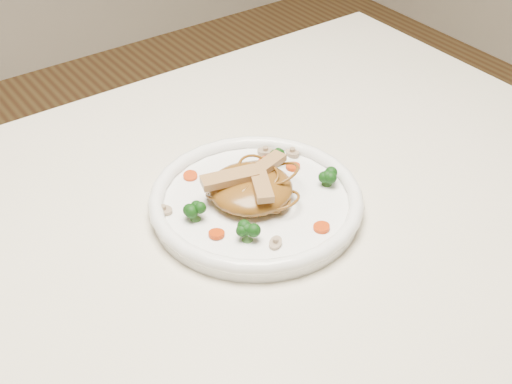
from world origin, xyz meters
TOP-DOWN VIEW (x-y plane):
  - table at (0.00, 0.00)m, footprint 1.20×0.80m
  - plate at (0.04, -0.01)m, footprint 0.35×0.35m
  - noodle_mound at (0.04, 0.00)m, footprint 0.13×0.13m
  - chicken_a at (0.07, 0.01)m, footprint 0.07×0.03m
  - chicken_b at (0.02, 0.01)m, footprint 0.08×0.04m
  - chicken_c at (0.04, -0.02)m, footprint 0.05×0.07m
  - broccoli_0 at (0.12, 0.04)m, footprint 0.03×0.03m
  - broccoli_1 at (-0.04, 0.01)m, footprint 0.03×0.03m
  - broccoli_2 at (-0.01, -0.06)m, footprint 0.03×0.03m
  - broccoli_3 at (0.14, -0.03)m, footprint 0.03×0.03m
  - carrot_0 at (0.11, 0.06)m, footprint 0.02×0.02m
  - carrot_1 at (-0.04, -0.03)m, footprint 0.03×0.03m
  - carrot_2 at (0.13, 0.02)m, footprint 0.02×0.02m
  - carrot_3 at (0.00, 0.09)m, footprint 0.03×0.03m
  - carrot_4 at (0.08, -0.10)m, footprint 0.02×0.02m
  - mushroom_0 at (0.01, -0.09)m, footprint 0.03×0.03m
  - mushroom_1 at (0.15, 0.05)m, footprint 0.03×0.03m
  - mushroom_2 at (-0.07, 0.04)m, footprint 0.03×0.03m
  - mushroom_3 at (0.12, 0.07)m, footprint 0.03×0.03m

SIDE VIEW (x-z plane):
  - table at x=0.00m, z-range 0.28..1.03m
  - plate at x=0.04m, z-range 0.75..0.77m
  - carrot_0 at x=0.11m, z-range 0.77..0.77m
  - carrot_1 at x=-0.04m, z-range 0.77..0.77m
  - carrot_2 at x=0.13m, z-range 0.77..0.77m
  - carrot_3 at x=0.00m, z-range 0.77..0.77m
  - carrot_4 at x=0.08m, z-range 0.77..0.77m
  - mushroom_0 at x=0.01m, z-range 0.77..0.77m
  - mushroom_1 at x=0.15m, z-range 0.77..0.77m
  - mushroom_2 at x=-0.07m, z-range 0.77..0.77m
  - mushroom_3 at x=0.12m, z-range 0.77..0.77m
  - broccoli_2 at x=-0.01m, z-range 0.77..0.79m
  - broccoli_3 at x=0.14m, z-range 0.77..0.79m
  - broccoli_1 at x=-0.04m, z-range 0.77..0.79m
  - noodle_mound at x=0.04m, z-range 0.76..0.80m
  - broccoli_0 at x=0.12m, z-range 0.77..0.80m
  - chicken_a at x=0.07m, z-range 0.80..0.81m
  - chicken_c at x=0.04m, z-range 0.80..0.81m
  - chicken_b at x=0.02m, z-range 0.80..0.81m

